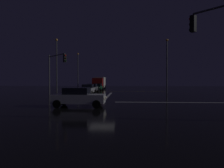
{
  "coord_description": "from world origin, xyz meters",
  "views": [
    {
      "loc": [
        2.09,
        -19.28,
        2.12
      ],
      "look_at": [
        0.31,
        12.04,
        1.62
      ],
      "focal_mm": 31.01,
      "sensor_mm": 36.0,
      "label": 1
    }
  ],
  "objects_px": {
    "sedan_gray": "(92,88)",
    "sedan_white_crossing": "(79,97)",
    "streetlamp_right_near": "(167,62)",
    "streetlamp_left_near": "(57,62)",
    "streetlamp_left_far": "(78,68)",
    "sedan_silver": "(88,89)",
    "traffic_signal_nw": "(56,66)",
    "sedan_green": "(97,87)",
    "box_truck": "(99,83)"
  },
  "relations": [
    {
      "from": "sedan_green",
      "to": "box_truck",
      "type": "distance_m",
      "value": 7.08
    },
    {
      "from": "traffic_signal_nw",
      "to": "streetlamp_right_near",
      "type": "distance_m",
      "value": 18.21
    },
    {
      "from": "box_truck",
      "to": "streetlamp_left_far",
      "type": "relative_size",
      "value": 0.89
    },
    {
      "from": "sedan_green",
      "to": "sedan_white_crossing",
      "type": "distance_m",
      "value": 25.68
    },
    {
      "from": "box_truck",
      "to": "sedan_white_crossing",
      "type": "bearing_deg",
      "value": -86.0
    },
    {
      "from": "box_truck",
      "to": "streetlamp_left_near",
      "type": "relative_size",
      "value": 0.87
    },
    {
      "from": "sedan_gray",
      "to": "streetlamp_right_near",
      "type": "distance_m",
      "value": 14.28
    },
    {
      "from": "streetlamp_left_far",
      "to": "sedan_silver",
      "type": "bearing_deg",
      "value": -72.2
    },
    {
      "from": "sedan_white_crossing",
      "to": "traffic_signal_nw",
      "type": "relative_size",
      "value": 0.72
    },
    {
      "from": "sedan_green",
      "to": "streetlamp_left_far",
      "type": "distance_m",
      "value": 11.09
    },
    {
      "from": "streetlamp_right_near",
      "to": "streetlamp_left_far",
      "type": "relative_size",
      "value": 1.0
    },
    {
      "from": "box_truck",
      "to": "streetlamp_left_far",
      "type": "distance_m",
      "value": 6.85
    },
    {
      "from": "sedan_white_crossing",
      "to": "streetlamp_left_near",
      "type": "bearing_deg",
      "value": 114.35
    },
    {
      "from": "box_truck",
      "to": "streetlamp_right_near",
      "type": "bearing_deg",
      "value": -48.22
    },
    {
      "from": "sedan_white_crossing",
      "to": "streetlamp_left_far",
      "type": "distance_m",
      "value": 34.89
    },
    {
      "from": "sedan_gray",
      "to": "sedan_green",
      "type": "relative_size",
      "value": 1.0
    },
    {
      "from": "sedan_green",
      "to": "traffic_signal_nw",
      "type": "bearing_deg",
      "value": -105.1
    },
    {
      "from": "sedan_gray",
      "to": "traffic_signal_nw",
      "type": "distance_m",
      "value": 10.64
    },
    {
      "from": "traffic_signal_nw",
      "to": "streetlamp_right_near",
      "type": "relative_size",
      "value": 0.64
    },
    {
      "from": "sedan_green",
      "to": "streetlamp_right_near",
      "type": "xyz_separation_m",
      "value": [
        12.95,
        -7.95,
        4.53
      ]
    },
    {
      "from": "traffic_signal_nw",
      "to": "streetlamp_left_near",
      "type": "distance_m",
      "value": 7.14
    },
    {
      "from": "sedan_white_crossing",
      "to": "traffic_signal_nw",
      "type": "xyz_separation_m",
      "value": [
        -5.81,
        10.98,
        3.37
      ]
    },
    {
      "from": "sedan_silver",
      "to": "box_truck",
      "type": "xyz_separation_m",
      "value": [
        -0.28,
        17.61,
        0.91
      ]
    },
    {
      "from": "sedan_white_crossing",
      "to": "streetlamp_left_far",
      "type": "height_order",
      "value": "streetlamp_left_far"
    },
    {
      "from": "streetlamp_left_far",
      "to": "traffic_signal_nw",
      "type": "bearing_deg",
      "value": -84.51
    },
    {
      "from": "streetlamp_right_near",
      "to": "streetlamp_left_far",
      "type": "xyz_separation_m",
      "value": [
        -19.08,
        16.0,
        0.02
      ]
    },
    {
      "from": "streetlamp_left_near",
      "to": "sedan_green",
      "type": "bearing_deg",
      "value": 52.39
    },
    {
      "from": "streetlamp_right_near",
      "to": "box_truck",
      "type": "bearing_deg",
      "value": 131.78
    },
    {
      "from": "sedan_gray",
      "to": "streetlamp_left_near",
      "type": "xyz_separation_m",
      "value": [
        -5.81,
        -2.73,
        4.66
      ]
    },
    {
      "from": "box_truck",
      "to": "sedan_white_crossing",
      "type": "xyz_separation_m",
      "value": [
        2.28,
        -32.62,
        -0.91
      ]
    },
    {
      "from": "streetlamp_right_near",
      "to": "sedan_green",
      "type": "bearing_deg",
      "value": 148.46
    },
    {
      "from": "sedan_gray",
      "to": "streetlamp_left_near",
      "type": "relative_size",
      "value": 0.45
    },
    {
      "from": "sedan_gray",
      "to": "sedan_white_crossing",
      "type": "bearing_deg",
      "value": -83.9
    },
    {
      "from": "sedan_silver",
      "to": "box_truck",
      "type": "relative_size",
      "value": 0.52
    },
    {
      "from": "sedan_white_crossing",
      "to": "streetlamp_left_near",
      "type": "xyz_separation_m",
      "value": [
        -7.99,
        17.66,
        4.66
      ]
    },
    {
      "from": "sedan_gray",
      "to": "sedan_silver",
      "type": "bearing_deg",
      "value": -88.16
    },
    {
      "from": "sedan_green",
      "to": "sedan_white_crossing",
      "type": "bearing_deg",
      "value": -85.83
    },
    {
      "from": "sedan_silver",
      "to": "sedan_white_crossing",
      "type": "relative_size",
      "value": 1.0
    },
    {
      "from": "box_truck",
      "to": "traffic_signal_nw",
      "type": "height_order",
      "value": "traffic_signal_nw"
    },
    {
      "from": "streetlamp_left_near",
      "to": "streetlamp_left_far",
      "type": "bearing_deg",
      "value": 90.0
    },
    {
      "from": "traffic_signal_nw",
      "to": "streetlamp_left_far",
      "type": "height_order",
      "value": "streetlamp_left_far"
    },
    {
      "from": "streetlamp_left_far",
      "to": "streetlamp_left_near",
      "type": "height_order",
      "value": "streetlamp_left_near"
    },
    {
      "from": "streetlamp_right_near",
      "to": "streetlamp_left_near",
      "type": "bearing_deg",
      "value": 180.0
    },
    {
      "from": "sedan_silver",
      "to": "traffic_signal_nw",
      "type": "distance_m",
      "value": 6.49
    },
    {
      "from": "streetlamp_left_far",
      "to": "streetlamp_left_near",
      "type": "bearing_deg",
      "value": -90.0
    },
    {
      "from": "streetlamp_right_near",
      "to": "streetlamp_left_far",
      "type": "distance_m",
      "value": 24.9
    },
    {
      "from": "sedan_silver",
      "to": "traffic_signal_nw",
      "type": "height_order",
      "value": "traffic_signal_nw"
    },
    {
      "from": "sedan_white_crossing",
      "to": "streetlamp_right_near",
      "type": "bearing_deg",
      "value": 57.88
    },
    {
      "from": "streetlamp_left_far",
      "to": "streetlamp_left_near",
      "type": "distance_m",
      "value": 16.0
    },
    {
      "from": "sedan_gray",
      "to": "sedan_white_crossing",
      "type": "xyz_separation_m",
      "value": [
        2.18,
        -20.39,
        0.0
      ]
    }
  ]
}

